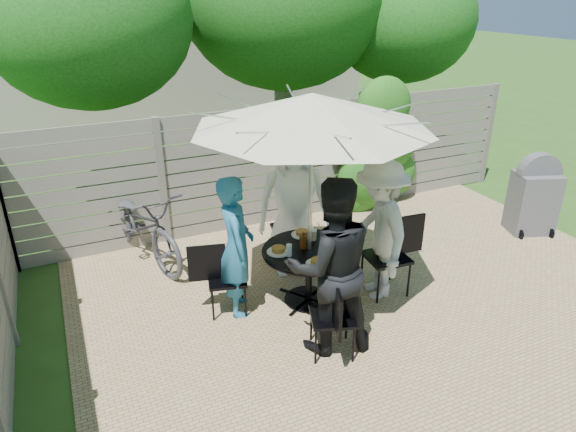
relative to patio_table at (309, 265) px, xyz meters
name	(u,v)px	position (x,y,z in m)	size (l,w,h in m)	color
backyard_envelope	(175,20)	(0.92, 9.54, 2.12)	(60.00, 60.00, 5.00)	#2A4B17
patio_table	(309,265)	(0.00, 0.00, 0.00)	(1.28, 1.28, 0.70)	black
umbrella	(312,111)	(0.00, 0.00, 1.79)	(3.04, 3.04, 2.46)	silver
chair_back	(291,242)	(0.21, 0.94, -0.19)	(0.56, 0.76, 1.00)	black
person_back	(294,201)	(0.18, 0.81, 0.46)	(0.93, 0.61, 1.90)	white
chair_left	(226,292)	(-0.94, 0.21, -0.23)	(0.66, 0.51, 0.87)	black
person_left	(236,247)	(-0.81, 0.18, 0.33)	(0.60, 0.39, 1.65)	#20658E
chair_front	(332,331)	(-0.22, -0.94, -0.22)	(0.56, 0.69, 0.90)	black
person_front	(331,267)	(-0.18, -0.81, 0.45)	(0.91, 0.71, 1.87)	black
chair_right	(386,271)	(0.94, -0.21, -0.19)	(0.73, 0.51, 0.99)	black
person_right	(379,230)	(0.81, -0.18, 0.37)	(1.11, 0.64, 1.72)	silver
plate_back	(302,233)	(0.08, 0.35, 0.24)	(0.26, 0.26, 0.06)	white
plate_left	(278,250)	(-0.35, 0.08, 0.24)	(0.26, 0.26, 0.06)	white
plate_front	(318,263)	(-0.08, -0.35, 0.24)	(0.26, 0.26, 0.06)	white
plate_right	(340,244)	(0.35, -0.08, 0.24)	(0.26, 0.26, 0.06)	white
plate_extra	(332,258)	(0.11, -0.33, 0.24)	(0.24, 0.24, 0.06)	white
glass_left	(289,250)	(-0.28, -0.04, 0.28)	(0.07, 0.07, 0.14)	silver
glass_front	(325,253)	(0.04, -0.28, 0.28)	(0.07, 0.07, 0.14)	silver
glass_right	(329,237)	(0.28, 0.04, 0.28)	(0.07, 0.07, 0.14)	silver
syrup_jug	(303,241)	(-0.05, 0.06, 0.29)	(0.09, 0.09, 0.16)	#59280C
coffee_cup	(313,235)	(0.15, 0.19, 0.27)	(0.08, 0.08, 0.12)	#C6B293
bicycle	(141,225)	(-1.57, 1.85, 0.03)	(0.69, 1.99, 1.04)	#333338
bbq_grill	(534,197)	(3.89, 0.28, 0.08)	(0.73, 0.65, 1.25)	#515155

